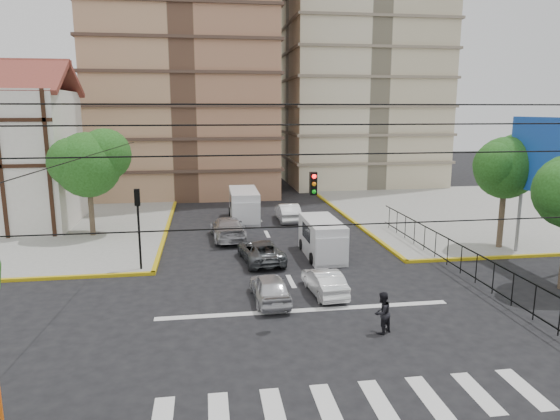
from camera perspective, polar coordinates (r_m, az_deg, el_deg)
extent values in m
plane|color=black|center=(21.28, 3.61, -12.60)|extent=(160.00, 160.00, 0.00)
cube|color=gray|center=(46.67, 22.85, -0.09)|extent=(26.00, 26.00, 0.15)
cube|color=silver|center=(16.15, 8.38, -21.09)|extent=(12.00, 2.40, 0.01)
cube|color=silver|center=(22.36, 2.95, -11.36)|extent=(13.00, 0.40, 0.01)
cube|color=silver|center=(41.88, -29.35, 4.95)|extent=(10.00, 8.00, 10.00)
cube|color=maroon|center=(43.56, -29.23, 12.96)|extent=(10.80, 4.25, 2.65)
cylinder|color=slate|center=(33.45, 25.62, -0.94)|extent=(0.20, 0.20, 4.00)
cube|color=silver|center=(31.29, 28.28, 5.47)|extent=(0.25, 6.00, 4.00)
cube|color=blue|center=(31.17, 27.98, 5.48)|extent=(0.08, 6.20, 4.20)
cylinder|color=#473828|center=(33.98, 24.00, -0.47)|extent=(0.36, 0.36, 4.48)
sphere|color=#1F4513|center=(33.55, 24.40, 4.42)|extent=(3.80, 3.80, 3.80)
sphere|color=#1F4513|center=(34.27, 25.55, 5.41)|extent=(3.04, 3.04, 3.04)
sphere|color=#1F4513|center=(32.87, 23.59, 4.69)|extent=(2.85, 2.85, 2.85)
cylinder|color=#473828|center=(36.45, -20.78, 0.30)|extent=(0.36, 0.36, 4.20)
sphere|color=#1F4513|center=(36.04, -21.10, 4.84)|extent=(4.40, 4.40, 4.40)
sphere|color=#1F4513|center=(36.05, -19.36, 6.01)|extent=(3.52, 3.52, 3.52)
sphere|color=#1F4513|center=(35.93, -22.60, 5.06)|extent=(3.30, 3.30, 3.30)
cylinder|color=black|center=(27.87, -15.77, -3.05)|extent=(0.12, 0.12, 3.50)
cube|color=black|center=(27.42, -16.02, 1.41)|extent=(0.28, 0.22, 0.90)
sphere|color=#FF0C0C|center=(27.37, -16.05, 2.02)|extent=(0.17, 0.17, 0.17)
cube|color=black|center=(19.65, 3.82, 3.04)|extent=(0.28, 0.22, 0.90)
cylinder|color=black|center=(11.09, 13.78, -1.42)|extent=(18.00, 0.03, 0.03)
cube|color=silver|center=(30.00, 4.82, -3.20)|extent=(1.96, 4.82, 2.21)
cube|color=silver|center=(28.23, 5.71, -4.46)|extent=(1.84, 1.17, 1.54)
cube|color=black|center=(27.78, 5.90, -3.59)|extent=(1.78, 0.11, 0.87)
cylinder|color=black|center=(28.57, 3.71, -5.54)|extent=(0.25, 0.67, 0.67)
cylinder|color=black|center=(29.00, 7.26, -5.35)|extent=(0.25, 0.67, 0.67)
cylinder|color=black|center=(31.46, 2.53, -3.93)|extent=(0.25, 0.67, 0.67)
cylinder|color=black|center=(31.85, 5.76, -3.79)|extent=(0.25, 0.67, 0.67)
cube|color=silver|center=(39.63, -4.14, 0.57)|extent=(2.17, 5.32, 2.44)
cube|color=silver|center=(37.58, -3.89, -0.27)|extent=(2.03, 1.29, 1.70)
cube|color=black|center=(37.10, -3.85, 0.49)|extent=(1.96, 0.12, 0.95)
cylinder|color=black|center=(38.08, -5.44, -1.21)|extent=(0.25, 0.74, 0.74)
cylinder|color=black|center=(38.23, -2.42, -1.11)|extent=(0.25, 0.74, 0.74)
cylinder|color=black|center=(41.39, -5.70, -0.19)|extent=(0.25, 0.74, 0.74)
cylinder|color=black|center=(41.53, -2.92, -0.11)|extent=(0.25, 0.74, 0.74)
imported|color=silver|center=(23.10, -1.16, -8.84)|extent=(1.71, 3.93, 1.32)
imported|color=white|center=(24.05, 5.08, -8.17)|extent=(1.60, 3.80, 1.22)
imported|color=#53565A|center=(28.91, -2.24, -4.69)|extent=(2.64, 4.82, 1.28)
imported|color=#AEADB2|center=(33.99, -6.01, -2.08)|extent=(2.47, 5.37, 1.52)
imported|color=#262629|center=(34.85, 4.18, -1.88)|extent=(1.69, 3.94, 1.32)
imported|color=white|center=(39.22, 0.89, -0.26)|extent=(1.53, 4.40, 1.45)
imported|color=black|center=(20.33, 11.59, -11.42)|extent=(1.03, 0.98, 1.69)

